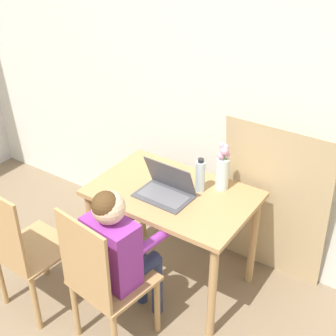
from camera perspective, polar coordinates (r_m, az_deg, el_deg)
name	(u,v)px	position (r m, az deg, el deg)	size (l,w,h in m)	color
wall_back	(208,81)	(3.11, 4.96, 10.48)	(6.40, 0.05, 2.50)	silver
dining_table	(173,206)	(2.95, 0.56, -4.66)	(1.00, 0.65, 0.72)	tan
chair_occupied	(104,281)	(2.67, -7.83, -13.46)	(0.45, 0.45, 0.94)	tan
chair_spare	(23,249)	(2.97, -17.21, -9.41)	(0.42, 0.42, 0.94)	tan
person_seated	(119,246)	(2.61, -6.02, -9.47)	(0.36, 0.46, 1.03)	purple
laptop	(166,188)	(2.83, -0.22, -2.44)	(0.34, 0.23, 0.22)	#4C4C51
flower_vase	(223,169)	(2.87, 6.68, -0.14)	(0.08, 0.08, 0.31)	silver
water_bottle	(200,176)	(2.85, 3.95, -0.96)	(0.06, 0.06, 0.22)	silver
cardboard_panel	(275,205)	(3.09, 12.87, -4.46)	(0.69, 0.18, 1.16)	tan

